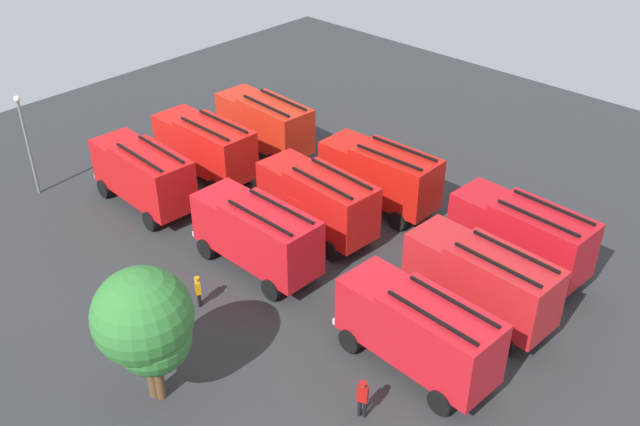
# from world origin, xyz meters

# --- Properties ---
(ground_plane) EXTENTS (56.12, 56.12, 0.00)m
(ground_plane) POSITION_xyz_m (0.00, 0.00, 0.00)
(ground_plane) COLOR #2D3033
(fire_truck_0) EXTENTS (7.32, 3.06, 3.88)m
(fire_truck_0) POSITION_xyz_m (-9.28, -4.52, 2.15)
(fire_truck_0) COLOR red
(fire_truck_0) RESTS_ON ground
(fire_truck_1) EXTENTS (7.25, 2.88, 3.88)m
(fire_truck_1) POSITION_xyz_m (-0.42, -4.47, 2.15)
(fire_truck_1) COLOR red
(fire_truck_1) RESTS_ON ground
(fire_truck_2) EXTENTS (7.34, 3.13, 3.88)m
(fire_truck_2) POSITION_xyz_m (9.31, -4.73, 2.15)
(fire_truck_2) COLOR red
(fire_truck_2) RESTS_ON ground
(fire_truck_3) EXTENTS (7.32, 3.06, 3.88)m
(fire_truck_3) POSITION_xyz_m (-9.84, -0.05, 2.15)
(fire_truck_3) COLOR red
(fire_truck_3) RESTS_ON ground
(fire_truck_4) EXTENTS (7.34, 3.11, 3.88)m
(fire_truck_4) POSITION_xyz_m (0.27, -0.07, 2.15)
(fire_truck_4) COLOR red
(fire_truck_4) RESTS_ON ground
(fire_truck_5) EXTENTS (7.23, 2.83, 3.88)m
(fire_truck_5) POSITION_xyz_m (9.53, -0.01, 2.15)
(fire_truck_5) COLOR red
(fire_truck_5) RESTS_ON ground
(fire_truck_6) EXTENTS (7.31, 3.04, 3.88)m
(fire_truck_6) POSITION_xyz_m (-9.83, 4.63, 2.15)
(fire_truck_6) COLOR red
(fire_truck_6) RESTS_ON ground
(fire_truck_7) EXTENTS (7.22, 2.79, 3.88)m
(fire_truck_7) POSITION_xyz_m (0.19, 4.34, 2.15)
(fire_truck_7) COLOR red
(fire_truck_7) RESTS_ON ground
(fire_truck_8) EXTENTS (7.31, 3.04, 3.88)m
(fire_truck_8) POSITION_xyz_m (9.30, 4.61, 2.15)
(fire_truck_8) COLOR red
(fire_truck_8) RESTS_ON ground
(firefighter_0) EXTENTS (0.48, 0.39, 1.78)m
(firefighter_0) POSITION_xyz_m (-9.91, 8.17, 1.00)
(firefighter_0) COLOR black
(firefighter_0) RESTS_ON ground
(firefighter_1) EXTENTS (0.34, 0.47, 1.67)m
(firefighter_1) POSITION_xyz_m (4.28, -7.95, 0.93)
(firefighter_1) COLOR black
(firefighter_1) RESTS_ON ground
(firefighter_2) EXTENTS (0.48, 0.43, 1.61)m
(firefighter_2) POSITION_xyz_m (0.08, 8.22, 0.89)
(firefighter_2) COLOR black
(firefighter_2) RESTS_ON ground
(tree_0) EXTENTS (3.04, 3.04, 4.71)m
(tree_0) POSITION_xyz_m (-3.37, 12.92, 3.17)
(tree_0) COLOR brown
(tree_0) RESTS_ON ground
(tree_1) EXTENTS (3.89, 3.89, 6.03)m
(tree_1) POSITION_xyz_m (-3.08, 13.02, 4.06)
(tree_1) COLOR brown
(tree_1) RESTS_ON ground
(traffic_cone_0) EXTENTS (0.47, 0.47, 0.67)m
(traffic_cone_0) POSITION_xyz_m (-5.40, -6.49, 0.34)
(traffic_cone_0) COLOR #F2600C
(traffic_cone_0) RESTS_ON ground
(traffic_cone_1) EXTENTS (0.41, 0.41, 0.58)m
(traffic_cone_1) POSITION_xyz_m (10.66, 2.67, 0.29)
(traffic_cone_1) COLOR #F2600C
(traffic_cone_1) RESTS_ON ground
(lamppost) EXTENTS (0.36, 0.36, 6.18)m
(lamppost) POSITION_xyz_m (15.28, 8.14, 3.64)
(lamppost) COLOR slate
(lamppost) RESTS_ON ground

